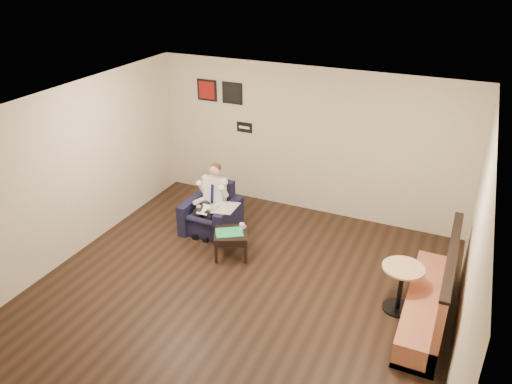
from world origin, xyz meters
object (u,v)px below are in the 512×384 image
at_px(side_table, 231,243).
at_px(green_folder, 229,232).
at_px(armchair, 211,209).
at_px(seated_man, 207,204).
at_px(smartphone, 234,227).
at_px(banquette, 429,284).
at_px(cafe_table, 400,288).
at_px(coffee_mug, 242,226).

height_order(side_table, green_folder, green_folder).
distance_m(armchair, green_folder, 0.91).
xyz_separation_m(seated_man, smartphone, (0.68, -0.30, -0.14)).
xyz_separation_m(armchair, seated_man, (-0.00, -0.11, 0.16)).
bearing_deg(armchair, banquette, -12.60).
bearing_deg(seated_man, green_folder, -35.21).
height_order(side_table, smartphone, smartphone).
xyz_separation_m(armchair, green_folder, (0.68, -0.60, 0.02)).
relative_size(seated_man, cafe_table, 1.64).
relative_size(green_folder, smartphone, 3.21).
bearing_deg(banquette, coffee_mug, 170.48).
bearing_deg(side_table, banquette, -5.97).
distance_m(side_table, smartphone, 0.28).
relative_size(green_folder, cafe_table, 0.61).
bearing_deg(smartphone, seated_man, 141.73).
xyz_separation_m(side_table, smartphone, (-0.02, 0.16, 0.23)).
bearing_deg(armchair, green_folder, -41.02).
xyz_separation_m(armchair, smartphone, (0.68, -0.41, 0.02)).
bearing_deg(banquette, green_folder, 174.60).
bearing_deg(side_table, coffee_mug, 58.32).
relative_size(seated_man, green_folder, 2.67).
relative_size(armchair, cafe_table, 1.23).
bearing_deg(banquette, armchair, 166.83).
distance_m(banquette, cafe_table, 0.43).
relative_size(side_table, smartphone, 3.93).
bearing_deg(armchair, smartphone, -30.59).
bearing_deg(side_table, armchair, 140.62).
height_order(seated_man, green_folder, seated_man).
height_order(green_folder, smartphone, green_folder).
xyz_separation_m(green_folder, smartphone, (-0.00, 0.19, -0.00)).
distance_m(armchair, smartphone, 0.79).
bearing_deg(coffee_mug, armchair, 154.17).
bearing_deg(smartphone, green_folder, -103.96).
bearing_deg(coffee_mug, seated_man, 160.99).
bearing_deg(armchair, coffee_mug, -25.26).
xyz_separation_m(seated_man, banquette, (3.86, -0.79, -0.02)).
relative_size(armchair, smartphone, 6.47).
bearing_deg(side_table, smartphone, 97.27).
height_order(side_table, cafe_table, cafe_table).
bearing_deg(green_folder, armchair, 138.41).
xyz_separation_m(armchair, banquette, (3.86, -0.90, 0.14)).
xyz_separation_m(green_folder, banquette, (3.18, -0.30, 0.13)).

